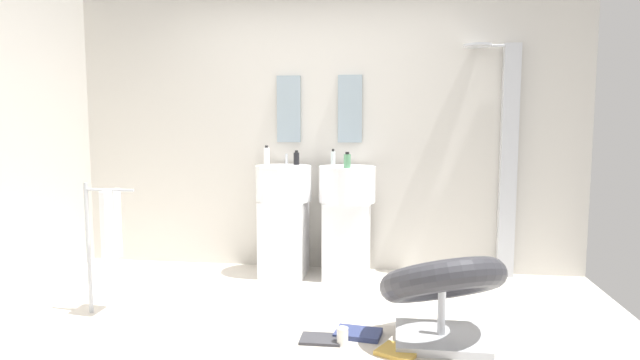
# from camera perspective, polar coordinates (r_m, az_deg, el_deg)

# --- Properties ---
(ground_plane) EXTENTS (4.80, 3.60, 0.04)m
(ground_plane) POSITION_cam_1_polar(r_m,az_deg,el_deg) (3.68, -3.63, -16.09)
(ground_plane) COLOR silver
(rear_partition) EXTENTS (4.80, 0.10, 2.60)m
(rear_partition) POSITION_cam_1_polar(r_m,az_deg,el_deg) (5.04, 0.02, 5.31)
(rear_partition) COLOR beige
(rear_partition) RESTS_ON ground_plane
(pedestal_sink_left) EXTENTS (0.50, 0.50, 1.09)m
(pedestal_sink_left) POSITION_cam_1_polar(r_m,az_deg,el_deg) (4.83, -3.87, -3.75)
(pedestal_sink_left) COLOR white
(pedestal_sink_left) RESTS_ON ground_plane
(pedestal_sink_right) EXTENTS (0.50, 0.50, 1.09)m
(pedestal_sink_right) POSITION_cam_1_polar(r_m,az_deg,el_deg) (4.75, 2.89, -3.91)
(pedestal_sink_right) COLOR white
(pedestal_sink_right) RESTS_ON ground_plane
(vanity_mirror_left) EXTENTS (0.22, 0.03, 0.61)m
(vanity_mirror_left) POSITION_cam_1_polar(r_m,az_deg,el_deg) (5.02, -3.34, 7.54)
(vanity_mirror_left) COLOR #8C9EA8
(vanity_mirror_right) EXTENTS (0.22, 0.03, 0.61)m
(vanity_mirror_right) POSITION_cam_1_polar(r_m,az_deg,el_deg) (4.94, 3.21, 7.57)
(vanity_mirror_right) COLOR #8C9EA8
(shower_column) EXTENTS (0.49, 0.24, 2.05)m
(shower_column) POSITION_cam_1_polar(r_m,az_deg,el_deg) (4.97, 19.28, 2.42)
(shower_column) COLOR #B7BABF
(shower_column) RESTS_ON ground_plane
(lounge_chair) EXTENTS (1.04, 1.04, 0.65)m
(lounge_chair) POSITION_cam_1_polar(r_m,az_deg,el_deg) (3.45, 12.88, -11.23)
(lounge_chair) COLOR #B7BABF
(lounge_chair) RESTS_ON ground_plane
(towel_rack) EXTENTS (0.37, 0.22, 0.95)m
(towel_rack) POSITION_cam_1_polar(r_m,az_deg,el_deg) (4.10, -21.69, -4.74)
(towel_rack) COLOR #B7BABF
(towel_rack) RESTS_ON ground_plane
(area_rug) EXTENTS (1.19, 0.66, 0.01)m
(area_rug) POSITION_cam_1_polar(r_m,az_deg,el_deg) (3.47, 4.10, -17.08)
(area_rug) COLOR beige
(area_rug) RESTS_ON ground_plane
(magazine_ochre) EXTENTS (0.29, 0.28, 0.03)m
(magazine_ochre) POSITION_cam_1_polar(r_m,az_deg,el_deg) (3.35, 8.29, -17.65)
(magazine_ochre) COLOR gold
(magazine_ochre) RESTS_ON area_rug
(magazine_charcoal) EXTENTS (0.26, 0.19, 0.02)m
(magazine_charcoal) POSITION_cam_1_polar(r_m,az_deg,el_deg) (3.50, 0.08, -16.58)
(magazine_charcoal) COLOR #38383D
(magazine_charcoal) RESTS_ON area_rug
(magazine_navy) EXTENTS (0.31, 0.24, 0.03)m
(magazine_navy) POSITION_cam_1_polar(r_m,az_deg,el_deg) (3.58, 4.08, -15.98)
(magazine_navy) COLOR navy
(magazine_navy) RESTS_ON area_rug
(coffee_mug) EXTENTS (0.07, 0.07, 0.11)m
(coffee_mug) POSITION_cam_1_polar(r_m,az_deg,el_deg) (3.43, 2.41, -16.29)
(coffee_mug) COLOR white
(coffee_mug) RESTS_ON area_rug
(soap_bottle_white) EXTENTS (0.05, 0.05, 0.18)m
(soap_bottle_white) POSITION_cam_1_polar(r_m,az_deg,el_deg) (4.72, -5.70, 2.50)
(soap_bottle_white) COLOR white
(soap_bottle_white) RESTS_ON pedestal_sink_left
(soap_bottle_clear) EXTENTS (0.04, 0.04, 0.16)m
(soap_bottle_clear) POSITION_cam_1_polar(r_m,az_deg,el_deg) (4.54, 1.40, 2.24)
(soap_bottle_clear) COLOR silver
(soap_bottle_clear) RESTS_ON pedestal_sink_right
(soap_bottle_black) EXTENTS (0.05, 0.05, 0.13)m
(soap_bottle_black) POSITION_cam_1_polar(r_m,az_deg,el_deg) (4.87, -2.52, 2.32)
(soap_bottle_black) COLOR black
(soap_bottle_black) RESTS_ON pedestal_sink_left
(soap_bottle_green) EXTENTS (0.06, 0.06, 0.14)m
(soap_bottle_green) POSITION_cam_1_polar(r_m,az_deg,el_deg) (4.51, 2.92, 2.06)
(soap_bottle_green) COLOR #59996B
(soap_bottle_green) RESTS_ON pedestal_sink_right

